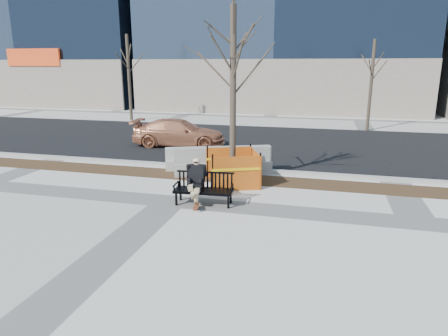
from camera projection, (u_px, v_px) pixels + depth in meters
The scene contains 12 objects.
ground at pixel (171, 201), 10.84m from camera, with size 120.00×120.00×0.00m, color beige.
mulch_strip at pixel (200, 176), 13.27m from camera, with size 40.00×1.20×0.02m, color #47301C.
asphalt_street at pixel (239, 142), 19.09m from camera, with size 60.00×10.40×0.01m, color black.
curb at pixel (208, 168), 14.15m from camera, with size 60.00×0.25×0.12m, color #9E9B93.
bench at pixel (204, 204), 10.61m from camera, with size 1.60×0.57×0.85m, color black, non-canonical shape.
seated_man at pixel (196, 203), 10.69m from camera, with size 0.53×0.88×1.23m, color black, non-canonical shape.
tree_fence at pixel (232, 184), 12.41m from camera, with size 2.25×2.25×5.62m, color orange, non-canonical shape.
sedan at pixel (179, 146), 18.25m from camera, with size 1.70×4.18×1.21m, color #B26B48.
jersey_barrier_left at pixel (205, 169), 14.21m from camera, with size 2.78×0.56×0.80m, color #ABA8A0, non-canonical shape.
jersey_barrier_right at pixel (223, 174), 13.57m from camera, with size 3.27×0.65×0.94m, color gray, non-canonical shape.
far_tree_left at pixel (132, 120), 26.73m from camera, with size 2.20×2.20×5.94m, color #493E2F, non-canonical shape.
far_tree_right at pixel (367, 131), 22.49m from camera, with size 1.97×1.97×5.33m, color #483C2E, non-canonical shape.
Camera 1 is at (3.96, -9.58, 3.59)m, focal length 31.99 mm.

